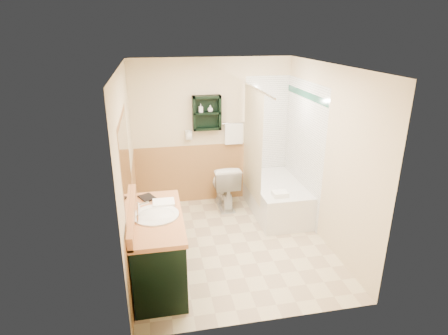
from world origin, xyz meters
TOP-DOWN VIEW (x-y plane):
  - floor at (0.00, 0.00)m, footprint 3.00×3.00m
  - back_wall at (0.00, 1.52)m, footprint 2.60×0.04m
  - left_wall at (-1.32, 0.00)m, footprint 0.04×3.00m
  - right_wall at (1.32, 0.00)m, footprint 0.04×3.00m
  - ceiling at (0.00, 0.00)m, footprint 2.60×3.00m
  - wainscot_left at (-1.29, 0.00)m, footprint 2.98×2.98m
  - wainscot_back at (0.00, 1.49)m, footprint 2.58×2.58m
  - mirror_frame at (-1.27, -0.55)m, footprint 1.30×1.30m
  - mirror_glass at (-1.27, -0.55)m, footprint 1.20×1.20m
  - tile_right at (1.28, 0.75)m, footprint 1.50×1.50m
  - tile_back at (1.03, 1.48)m, footprint 0.95×0.95m
  - tile_accent at (1.27, 0.75)m, footprint 1.50×1.50m
  - wall_shelf at (-0.10, 1.41)m, footprint 0.45×0.15m
  - hair_dryer at (-0.40, 1.43)m, footprint 0.10×0.24m
  - towel_bar at (0.35, 1.45)m, footprint 0.40×0.06m
  - curtain_rod at (0.53, 0.75)m, footprint 0.03×1.60m
  - shower_curtain at (0.53, 0.92)m, footprint 1.05×1.05m
  - vanity at (-0.99, -0.60)m, footprint 0.59×1.34m
  - bathtub at (0.93, 0.83)m, footprint 0.78×1.50m
  - toilet at (0.14, 1.18)m, footprint 0.43×0.76m
  - counter_towel at (-0.89, -0.33)m, footprint 0.25×0.20m
  - vanity_book at (-1.16, -0.16)m, footprint 0.15×0.09m
  - tub_towel at (0.79, 0.29)m, footprint 0.21×0.18m
  - soap_bottle_a at (-0.20, 1.40)m, footprint 0.08×0.14m
  - soap_bottle_b at (-0.04, 1.40)m, footprint 0.11×0.13m

SIDE VIEW (x-z plane):
  - floor at x=0.00m, z-range 0.00..0.00m
  - bathtub at x=0.93m, z-range 0.00..0.52m
  - toilet at x=0.14m, z-range 0.00..0.74m
  - vanity at x=-0.99m, z-range 0.00..0.85m
  - wainscot_left at x=-1.29m, z-range 0.00..1.00m
  - wainscot_back at x=0.00m, z-range 0.00..1.00m
  - tub_towel at x=0.79m, z-range 0.52..0.59m
  - counter_towel at x=-0.89m, z-range 0.85..0.89m
  - vanity_book at x=-1.16m, z-range 0.85..1.07m
  - tile_right at x=1.28m, z-range 0.00..2.10m
  - tile_back at x=1.03m, z-range 0.00..2.10m
  - shower_curtain at x=0.53m, z-range 0.30..2.00m
  - back_wall at x=0.00m, z-range 0.00..2.40m
  - left_wall at x=-1.32m, z-range 0.00..2.40m
  - right_wall at x=1.32m, z-range 0.00..2.40m
  - hair_dryer at x=-0.40m, z-range 1.11..1.29m
  - towel_bar at x=0.35m, z-range 1.15..1.55m
  - mirror_frame at x=-1.27m, z-range 1.00..2.00m
  - mirror_glass at x=-1.27m, z-range 1.05..1.95m
  - wall_shelf at x=-0.10m, z-range 1.27..1.83m
  - soap_bottle_a at x=-0.20m, z-range 1.56..1.63m
  - soap_bottle_b at x=-0.04m, z-range 1.56..1.65m
  - tile_accent at x=1.27m, z-range 1.85..1.95m
  - curtain_rod at x=0.53m, z-range 1.98..2.02m
  - ceiling at x=0.00m, z-range 2.40..2.44m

